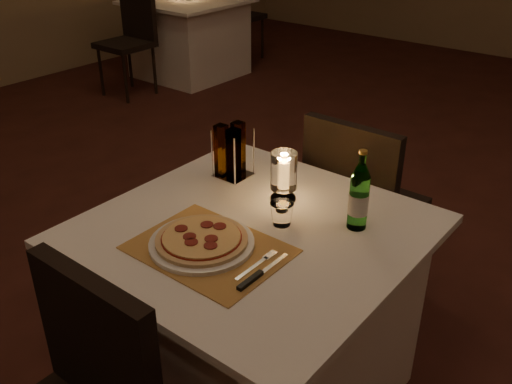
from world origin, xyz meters
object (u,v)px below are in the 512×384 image
Objects in this scene: chair_far at (359,196)px; main_table at (252,316)px; pizza at (202,239)px; neighbor_table_left at (189,38)px; tumbler at (282,214)px; water_bottle at (359,197)px; plate at (202,243)px; hurricane_candle at (284,173)px.

main_table is at bearing -90.00° from chair_far.
chair_far is at bearing 90.00° from main_table.
pizza is 0.28× the size of neighbor_table_left.
tumbler is at bearing -41.05° from neighbor_table_left.
main_table is 13.04× the size of tumbler.
water_bottle is (0.26, 0.21, 0.47)m from main_table.
pizza is (-0.00, 0.00, 0.02)m from plate.
chair_far reaches higher than neighbor_table_left.
pizza is at bearing -128.28° from water_bottle.
chair_far is at bearing 95.50° from tumbler.
water_bottle reaches higher than chair_far.
tumbler is (0.11, 0.26, 0.01)m from pizza.
chair_far is at bearing 117.18° from water_bottle.
main_table is at bearing 74.48° from plate.
tumbler is at bearing 50.72° from main_table.
pizza is at bearing -44.59° from neighbor_table_left.
neighbor_table_left is (-3.11, 2.84, 0.00)m from main_table.
plate is (-0.05, -0.18, 0.38)m from main_table.
main_table is 3.57× the size of pizza.
chair_far reaches higher than plate.
main_table is 1.11× the size of chair_far.
plate is at bearing -128.26° from water_bottle.
plate is at bearing -44.59° from neighbor_table_left.
hurricane_candle reaches higher than neighbor_table_left.
chair_far is 3.77m from neighbor_table_left.
neighbor_table_left is at bearing 139.54° from hurricane_candle.
water_bottle is at bearing 34.60° from tumbler.
tumbler is 4.23m from neighbor_table_left.
plate is 0.51m from water_bottle.
pizza is 4.32m from neighbor_table_left.
hurricane_candle reaches higher than chair_far.
water_bottle is (0.31, 0.39, 0.08)m from pizza.
pizza reaches higher than plate.
chair_far reaches higher than main_table.
hurricane_candle reaches higher than main_table.
tumbler is 0.08× the size of neighbor_table_left.
water_bottle reaches higher than tumbler.
main_table is at bearing -81.09° from hurricane_candle.
chair_far is at bearing 86.79° from pizza.
plate is at bearing -105.52° from main_table.
plate is at bearing -49.19° from pizza.
pizza is (-0.05, -0.89, 0.22)m from chair_far.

